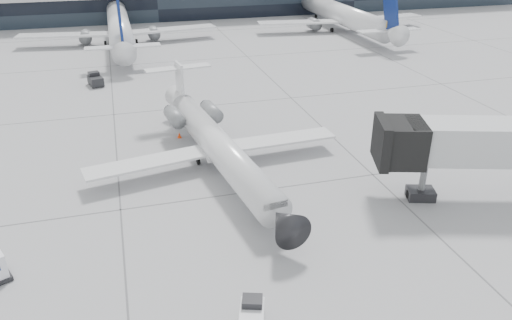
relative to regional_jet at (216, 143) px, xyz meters
name	(u,v)px	position (x,y,z in m)	size (l,w,h in m)	color
ground	(255,191)	(1.90, -4.94, -2.12)	(220.00, 220.00, 0.00)	gray
bg_jet_center	(121,42)	(-6.10, 50.06, -2.12)	(32.00, 40.00, 9.60)	silver
bg_jet_right	(340,29)	(33.90, 50.06, -2.12)	(32.00, 40.00, 9.60)	silver
regional_jet	(216,143)	(0.00, 0.00, 0.00)	(21.52, 26.86, 6.20)	silver
baggage_tug	(252,315)	(-1.98, -18.25, -1.52)	(1.84, 2.38, 1.33)	silver
traffic_cone	(179,135)	(-2.22, 6.97, -1.85)	(0.40, 0.40, 0.56)	#FB430D
far_tug	(95,80)	(-9.97, 26.24, -1.40)	(2.07, 2.81, 1.60)	black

